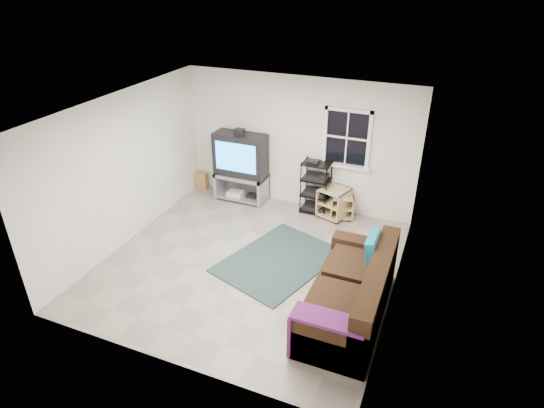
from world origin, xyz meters
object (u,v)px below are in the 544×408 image
at_px(tv_unit, 241,162).
at_px(av_rack, 316,190).
at_px(side_table_left, 335,201).
at_px(sofa, 352,295).
at_px(side_table_right, 341,204).

height_order(tv_unit, av_rack, tv_unit).
bearing_deg(av_rack, tv_unit, -177.56).
relative_size(av_rack, side_table_left, 1.70).
height_order(side_table_left, sofa, sofa).
xyz_separation_m(av_rack, side_table_left, (0.41, -0.02, -0.15)).
distance_m(av_rack, sofa, 3.02).
bearing_deg(side_table_right, av_rack, -179.46).
relative_size(tv_unit, av_rack, 1.42).
bearing_deg(av_rack, sofa, -62.98).
xyz_separation_m(av_rack, sofa, (1.37, -2.69, -0.12)).
bearing_deg(side_table_left, side_table_right, 10.46).
distance_m(tv_unit, side_table_right, 2.18).
height_order(tv_unit, side_table_left, tv_unit).
relative_size(tv_unit, side_table_right, 2.89).
relative_size(side_table_left, side_table_right, 1.20).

